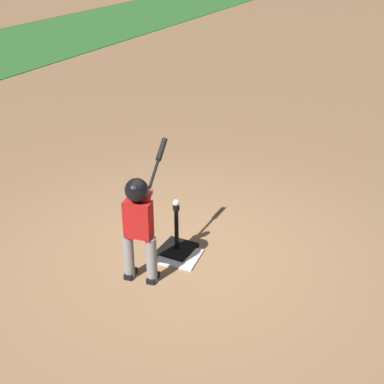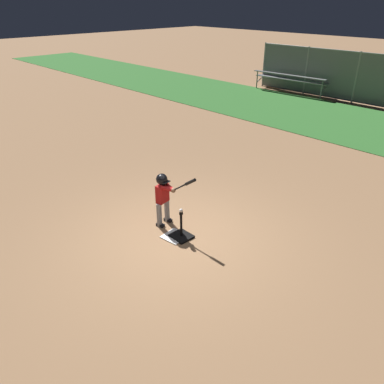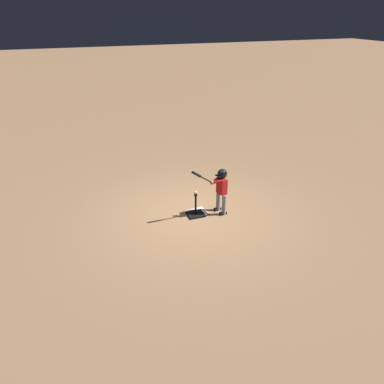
{
  "view_description": "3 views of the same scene",
  "coord_description": "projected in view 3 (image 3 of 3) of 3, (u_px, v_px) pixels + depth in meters",
  "views": [
    {
      "loc": [
        -4.56,
        -2.41,
        3.38
      ],
      "look_at": [
        0.08,
        -0.07,
        0.77
      ],
      "focal_mm": 50.0,
      "sensor_mm": 36.0,
      "label": 1
    },
    {
      "loc": [
        4.72,
        -4.18,
        4.35
      ],
      "look_at": [
        0.02,
        0.39,
        0.93
      ],
      "focal_mm": 35.0,
      "sensor_mm": 36.0,
      "label": 2
    },
    {
      "loc": [
        2.96,
        7.65,
        4.67
      ],
      "look_at": [
        0.08,
        0.01,
        0.62
      ],
      "focal_mm": 35.0,
      "sensor_mm": 36.0,
      "label": 3
    }
  ],
  "objects": [
    {
      "name": "home_plate",
      "position": [
        198.0,
        212.0,
        9.45
      ],
      "size": [
        0.49,
        0.49,
        0.02
      ],
      "primitive_type": "cube",
      "rotation": [
        0.0,
        0.0,
        0.12
      ],
      "color": "white",
      "rests_on": "ground_plane"
    },
    {
      "name": "batting_tee",
      "position": [
        196.0,
        212.0,
        9.31
      ],
      "size": [
        0.41,
        0.37,
        0.59
      ],
      "color": "black",
      "rests_on": "ground_plane"
    },
    {
      "name": "batter_child",
      "position": [
        221.0,
        186.0,
        9.13
      ],
      "size": [
        0.97,
        0.38,
        1.31
      ],
      "color": "gray",
      "rests_on": "ground_plane"
    },
    {
      "name": "ground_plane",
      "position": [
        195.0,
        213.0,
        9.43
      ],
      "size": [
        90.0,
        90.0,
        0.0
      ],
      "primitive_type": "plane",
      "color": "#99704C"
    },
    {
      "name": "baseball",
      "position": [
        196.0,
        193.0,
        9.06
      ],
      "size": [
        0.07,
        0.07,
        0.07
      ],
      "primitive_type": "sphere",
      "color": "white",
      "rests_on": "batting_tee"
    }
  ]
}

